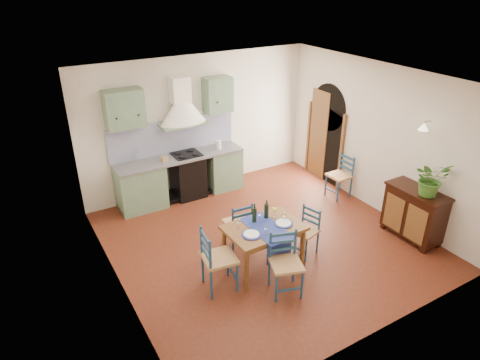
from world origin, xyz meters
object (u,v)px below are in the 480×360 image
(sideboard, at_px, (414,212))
(dining_table, at_px, (264,231))
(chair_near, at_px, (285,263))
(potted_plant, at_px, (431,179))

(sideboard, bearing_deg, dining_table, 167.22)
(dining_table, height_order, sideboard, dining_table)
(chair_near, xyz_separation_m, sideboard, (2.73, 0.01, 0.02))
(dining_table, distance_m, potted_plant, 2.84)
(potted_plant, bearing_deg, chair_near, 176.29)
(chair_near, height_order, sideboard, chair_near)
(chair_near, distance_m, sideboard, 2.73)
(chair_near, bearing_deg, sideboard, 0.26)
(chair_near, relative_size, sideboard, 0.89)
(chair_near, relative_size, potted_plant, 1.59)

